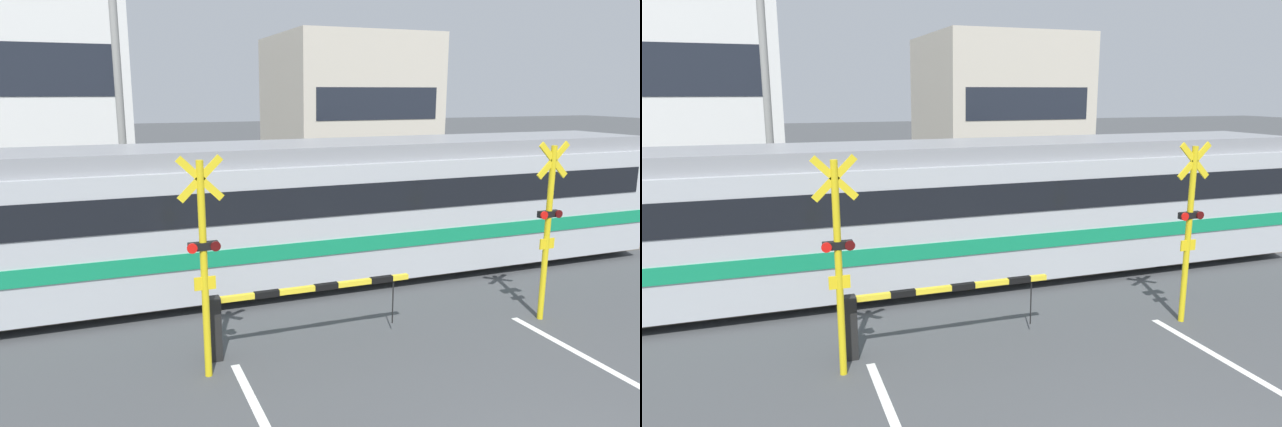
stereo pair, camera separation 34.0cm
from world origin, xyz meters
The scene contains 10 objects.
rail_track_near centered at (0.00, 7.88, 0.04)m, with size 50.00×0.10×0.08m.
rail_track_far centered at (0.00, 9.31, 0.04)m, with size 50.00×0.10×0.08m.
commuter_train centered at (-0.84, 8.60, 1.70)m, with size 18.85×2.68×3.18m.
crossing_barrier_near centered at (-2.08, 5.35, 0.77)m, with size 3.61×0.20×1.07m.
crossing_barrier_far centered at (2.08, 11.49, 0.77)m, with size 3.61×0.20×1.07m.
crossing_signal_left centered at (-3.18, 4.85, 1.88)m, with size 0.68×0.15×3.40m.
crossing_signal_right centered at (3.18, 4.85, 1.88)m, with size 0.68×0.15×3.40m.
building_left_of_street centered at (-6.06, 22.65, 4.58)m, with size 5.45×7.06×9.15m.
building_right_of_street centered at (6.74, 22.65, 3.44)m, with size 6.81×7.06×6.88m.
utility_pole_streetside centered at (-3.93, 13.99, 4.31)m, with size 0.22×0.22×8.63m.
Camera 2 is at (-4.12, -3.41, 4.28)m, focal length 32.00 mm.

